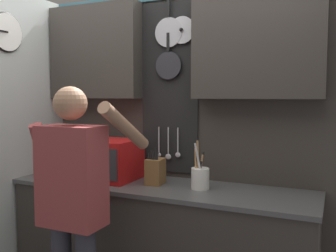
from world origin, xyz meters
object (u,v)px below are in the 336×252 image
(knife_block, at_px, (155,171))
(person, at_px, (73,197))
(microwave, at_px, (104,159))
(utensil_crock, at_px, (200,177))

(knife_block, distance_m, person, 0.66)
(microwave, distance_m, utensil_crock, 0.78)
(utensil_crock, bearing_deg, person, -133.59)
(microwave, xyz_separation_m, knife_block, (0.44, 0.00, -0.06))
(microwave, bearing_deg, utensil_crock, 0.08)
(microwave, height_order, utensil_crock, utensil_crock)
(microwave, xyz_separation_m, person, (0.19, -0.61, -0.12))
(knife_block, height_order, utensil_crock, utensil_crock)
(knife_block, relative_size, person, 0.17)
(knife_block, bearing_deg, microwave, -179.92)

